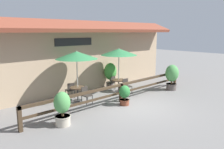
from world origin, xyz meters
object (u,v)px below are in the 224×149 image
Objects in this scene: chair_near_streetside at (86,94)px; chair_middle_wallside at (111,82)px; patio_umbrella_near at (77,55)px; dining_table_near at (78,90)px; potted_plant_corner_fern at (62,108)px; patio_umbrella_middle at (119,52)px; dining_table_middle at (119,82)px; chair_near_wallside at (70,89)px; chair_middle_streetside at (127,85)px; potted_plant_entrance_palm at (110,73)px; potted_plant_tall_tropical at (125,94)px; potted_plant_broad_leaf at (172,76)px.

chair_middle_wallside is at bearing 17.86° from chair_near_streetside.
patio_umbrella_near reaches higher than dining_table_near.
potted_plant_corner_fern is at bearing -134.62° from dining_table_near.
patio_umbrella_near reaches higher than chair_near_streetside.
chair_near_streetside is (0.06, -0.66, -0.10)m from dining_table_near.
chair_near_streetside is at bearing -84.95° from patio_umbrella_near.
patio_umbrella_middle is 3.24× the size of dining_table_middle.
patio_umbrella_near is 3.24× the size of dining_table_near.
potted_plant_corner_fern is (-2.15, -2.87, 0.23)m from chair_near_wallside.
chair_near_streetside is at bearing -176.08° from chair_middle_streetside.
patio_umbrella_middle is at bearing -103.16° from potted_plant_entrance_palm.
chair_near_wallside is at bearing 92.85° from dining_table_near.
patio_umbrella_near reaches higher than potted_plant_entrance_palm.
dining_table_near is at bearing -164.71° from potted_plant_entrance_palm.
patio_umbrella_middle reaches higher than potted_plant_corner_fern.
chair_middle_wallside is 0.87× the size of potted_plant_tall_tropical.
chair_near_wallside is at bearing 153.26° from potted_plant_broad_leaf.
chair_middle_streetside is at bearing -96.23° from potted_plant_entrance_palm.
chair_middle_wallside is at bearing 59.79° from potted_plant_tall_tropical.
patio_umbrella_near is 2.03m from chair_near_streetside.
chair_middle_wallside reaches higher than dining_table_near.
potted_plant_entrance_palm is (0.23, 1.00, 0.39)m from dining_table_middle.
chair_middle_streetside is (2.84, -0.11, 0.00)m from chair_near_streetside.
chair_middle_streetside is at bearing 164.98° from chair_near_wallside.
potted_plant_broad_leaf reaches higher than chair_near_wallside.
chair_near_wallside is at bearing 89.81° from chair_near_streetside.
potted_plant_entrance_palm reaches higher than dining_table_middle.
dining_table_near is at bearing 176.77° from dining_table_middle.
dining_table_near is at bearing 2.37° from chair_middle_wallside.
chair_middle_wallside is 3.01m from potted_plant_tall_tropical.
potted_plant_tall_tropical is (1.30, -2.15, -1.86)m from patio_umbrella_near.
chair_middle_streetside is (2.90, -0.77, -1.92)m from patio_umbrella_near.
potted_plant_entrance_palm is (0.26, 0.39, 0.49)m from chair_middle_wallside.
potted_plant_tall_tropical is at bearing 53.08° from chair_middle_wallside.
chair_near_wallside reaches higher than dining_table_near.
potted_plant_corner_fern is 6.08m from potted_plant_entrance_palm.
chair_near_streetside is 3.41m from patio_umbrella_middle.
patio_umbrella_middle is 1.95× the size of potted_plant_corner_fern.
patio_umbrella_near is 2.66× the size of potted_plant_tall_tropical.
potted_plant_tall_tropical is (3.48, 0.06, -0.17)m from potted_plant_corner_fern.
patio_umbrella_near reaches higher than potted_plant_tall_tropical.
patio_umbrella_near is 3.49m from potted_plant_entrance_palm.
dining_table_near is 3.38m from patio_umbrella_middle.
dining_table_near is 2.84m from dining_table_middle.
patio_umbrella_middle is 2.66× the size of potted_plant_tall_tropical.
patio_umbrella_middle is 1.82m from dining_table_middle.
dining_table_middle is at bearing 86.14° from chair_middle_wallside.
chair_middle_streetside is 0.64× the size of potted_plant_corner_fern.
potted_plant_entrance_palm is at bearing -130.77° from chair_middle_wallside.
chair_near_wallside is 3.26m from chair_middle_streetside.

